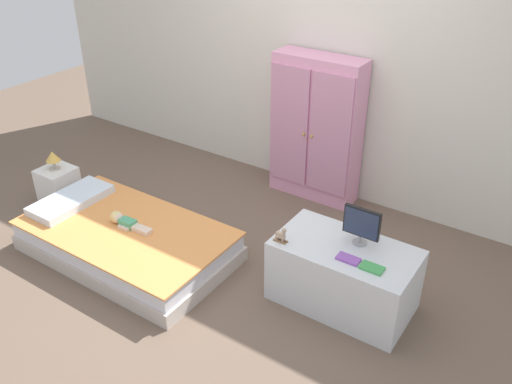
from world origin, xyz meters
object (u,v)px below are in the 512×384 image
(wardrobe, at_px, (316,129))
(rocking_horse_toy, at_px, (281,235))
(nightstand, at_px, (59,187))
(book_green, at_px, (372,268))
(tv_stand, at_px, (343,275))
(bed, at_px, (128,241))
(table_lamp, at_px, (53,157))
(doll, at_px, (123,221))
(book_purple, at_px, (348,259))
(tv_monitor, at_px, (362,224))

(wardrobe, relative_size, rocking_horse_toy, 11.43)
(nightstand, bearing_deg, book_green, 2.05)
(wardrobe, bearing_deg, tv_stand, -53.65)
(bed, distance_m, tv_stand, 1.72)
(table_lamp, distance_m, wardrobe, 2.34)
(doll, relative_size, nightstand, 1.08)
(nightstand, height_order, wardrobe, wardrobe)
(table_lamp, distance_m, book_purple, 2.81)
(book_purple, bearing_deg, doll, -170.42)
(rocking_horse_toy, bearing_deg, book_purple, 8.41)
(book_purple, bearing_deg, wardrobe, 125.90)
(nightstand, distance_m, tv_monitor, 2.84)
(doll, distance_m, table_lamp, 1.07)
(doll, bearing_deg, rocking_horse_toy, 10.00)
(doll, height_order, wardrobe, wardrobe)
(table_lamp, distance_m, tv_stand, 2.75)
(doll, xyz_separation_m, tv_stand, (1.69, 0.42, -0.06))
(tv_monitor, height_order, rocking_horse_toy, tv_monitor)
(doll, height_order, tv_monitor, tv_monitor)
(table_lamp, bearing_deg, book_purple, 2.17)
(tv_monitor, bearing_deg, book_purple, -85.21)
(tv_stand, distance_m, book_green, 0.36)
(bed, bearing_deg, rocking_horse_toy, 10.96)
(rocking_horse_toy, bearing_deg, tv_monitor, 32.02)
(nightstand, xyz_separation_m, tv_stand, (2.73, 0.23, 0.06))
(book_green, bearing_deg, doll, -171.22)
(table_lamp, height_order, book_green, table_lamp)
(bed, height_order, book_purple, book_purple)
(rocking_horse_toy, xyz_separation_m, book_green, (0.63, 0.07, -0.05))
(bed, height_order, book_green, book_green)
(nightstand, relative_size, tv_stand, 0.38)
(wardrobe, height_order, rocking_horse_toy, wardrobe)
(book_green, bearing_deg, tv_monitor, 130.65)
(bed, bearing_deg, tv_stand, 14.65)
(tv_stand, bearing_deg, nightstand, -175.27)
(tv_stand, bearing_deg, rocking_horse_toy, -154.36)
(tv_stand, xyz_separation_m, tv_monitor, (0.05, 0.09, 0.39))
(book_green, bearing_deg, wardrobe, 130.18)
(wardrobe, height_order, tv_monitor, wardrobe)
(nightstand, xyz_separation_m, wardrobe, (1.83, 1.46, 0.49))
(rocking_horse_toy, distance_m, book_purple, 0.47)
(wardrobe, relative_size, book_purple, 8.79)
(bed, relative_size, tv_stand, 1.73)
(tv_monitor, relative_size, book_purple, 1.80)
(table_lamp, xyz_separation_m, tv_monitor, (2.79, 0.32, 0.15))
(book_purple, xyz_separation_m, book_green, (0.16, 0.00, -0.00))
(rocking_horse_toy, bearing_deg, book_green, 6.24)
(doll, relative_size, tv_stand, 0.41)
(bed, xyz_separation_m, table_lamp, (-1.07, 0.21, 0.35))
(bed, xyz_separation_m, nightstand, (-1.07, 0.21, 0.05))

